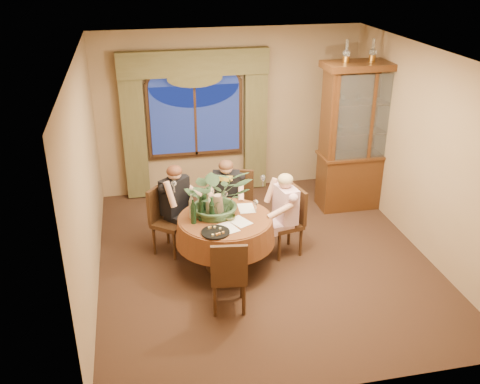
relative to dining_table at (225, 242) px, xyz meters
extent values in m
plane|color=black|center=(0.56, 0.10, -0.38)|extent=(5.00, 5.00, 0.00)
plane|color=#90724E|center=(0.56, 2.60, 1.02)|extent=(4.50, 0.00, 4.50)
plane|color=#90724E|center=(2.81, 0.10, 1.02)|extent=(0.00, 5.00, 5.00)
plane|color=white|center=(0.56, 0.10, 2.42)|extent=(5.00, 5.00, 0.00)
cube|color=#4C4826|center=(-1.07, 2.48, 0.80)|extent=(0.38, 0.14, 2.32)
cube|color=#4C4826|center=(0.99, 2.48, 0.80)|extent=(0.38, 0.14, 2.32)
cylinder|color=maroon|center=(0.00, 0.00, 0.00)|extent=(1.36, 1.36, 0.75)
cube|color=#381C0B|center=(2.53, 1.43, 0.82)|extent=(1.48, 0.58, 2.39)
cube|color=black|center=(0.88, 0.19, 0.10)|extent=(0.50, 0.50, 0.96)
cube|color=black|center=(0.34, 0.86, 0.10)|extent=(0.54, 0.54, 0.96)
cube|color=black|center=(-0.69, 0.55, 0.10)|extent=(0.59, 0.59, 0.96)
cube|color=black|center=(-0.12, -0.89, 0.10)|extent=(0.47, 0.47, 0.96)
imported|color=#385836|center=(-0.07, 0.15, 0.96)|extent=(0.90, 1.00, 0.78)
imported|color=#51582B|center=(0.05, -0.06, 0.40)|extent=(0.16, 0.16, 0.05)
cylinder|color=black|center=(-0.19, -0.39, 0.39)|extent=(0.36, 0.36, 0.02)
cylinder|color=black|center=(-0.42, -0.07, 0.54)|extent=(0.07, 0.07, 0.33)
cylinder|color=black|center=(-0.18, -0.06, 0.54)|extent=(0.07, 0.07, 0.33)
cylinder|color=black|center=(-0.32, -0.01, 0.54)|extent=(0.07, 0.07, 0.33)
cylinder|color=tan|center=(-0.42, 0.09, 0.54)|extent=(0.07, 0.07, 0.33)
cylinder|color=tan|center=(-0.21, 0.05, 0.54)|extent=(0.07, 0.07, 0.33)
cylinder|color=black|center=(-0.24, 0.20, 0.54)|extent=(0.07, 0.07, 0.33)
cube|color=white|center=(0.16, -0.16, 0.38)|extent=(0.33, 0.36, 0.00)
cube|color=white|center=(0.33, 0.20, 0.38)|extent=(0.22, 0.31, 0.00)
cube|color=white|center=(-0.02, -0.29, 0.38)|extent=(0.30, 0.35, 0.00)
camera|label=1|loc=(-1.07, -6.11, 3.63)|focal=40.00mm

